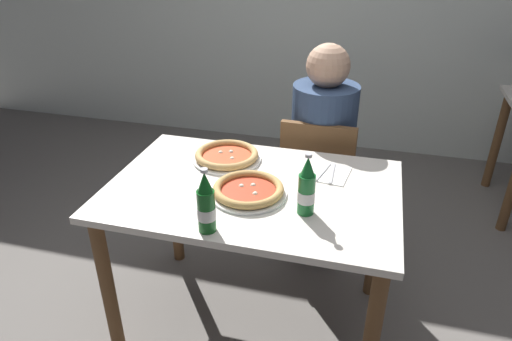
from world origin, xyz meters
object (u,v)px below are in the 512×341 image
pizza_margherita_near (227,156)px  napkin_with_cutlery (328,173)px  diner_seated (321,159)px  pizza_marinara_far (249,190)px  chair_behind_table (318,180)px  beer_bottle_center (206,205)px  beer_bottle_left (307,189)px  dining_table_main (253,210)px

pizza_margherita_near → napkin_with_cutlery: size_ratio=1.58×
diner_seated → pizza_marinara_far: bearing=-105.6°
chair_behind_table → beer_bottle_center: beer_bottle_center is taller
beer_bottle_left → napkin_with_cutlery: (0.04, 0.33, -0.10)m
chair_behind_table → pizza_marinara_far: size_ratio=2.74×
dining_table_main → beer_bottle_left: (0.24, -0.14, 0.22)m
dining_table_main → pizza_marinara_far: bearing=-88.6°
pizza_margherita_near → beer_bottle_left: (0.42, -0.34, 0.08)m
beer_bottle_center → chair_behind_table: bearing=73.7°
pizza_margherita_near → napkin_with_cutlery: 0.47m
beer_bottle_center → napkin_with_cutlery: size_ratio=1.23×
chair_behind_table → diner_seated: diner_seated is taller
diner_seated → napkin_with_cutlery: size_ratio=6.00×
pizza_marinara_far → napkin_with_cutlery: bearing=42.6°
chair_behind_table → beer_bottle_left: beer_bottle_left is taller
napkin_with_cutlery → dining_table_main: bearing=-145.9°
chair_behind_table → pizza_marinara_far: 0.76m
beer_bottle_left → beer_bottle_center: 0.38m
pizza_margherita_near → napkin_with_cutlery: (0.47, -0.01, -0.02)m
chair_behind_table → diner_seated: (0.00, 0.05, 0.10)m
dining_table_main → napkin_with_cutlery: bearing=34.1°
chair_behind_table → diner_seated: size_ratio=0.70×
chair_behind_table → beer_bottle_left: (0.04, -0.75, 0.37)m
dining_table_main → napkin_with_cutlery: 0.36m
chair_behind_table → beer_bottle_center: 1.06m
diner_seated → napkin_with_cutlery: (0.08, -0.47, 0.17)m
diner_seated → napkin_with_cutlery: 0.50m
beer_bottle_left → dining_table_main: bearing=150.6°
chair_behind_table → napkin_with_cutlery: (0.08, -0.42, 0.27)m
chair_behind_table → beer_bottle_center: bearing=75.7°
napkin_with_cutlery → pizza_marinara_far: bearing=-137.4°
diner_seated → pizza_margherita_near: bearing=-130.4°
pizza_margherita_near → beer_bottle_center: 0.56m
pizza_margherita_near → beer_bottle_center: bearing=-78.9°
pizza_marinara_far → beer_bottle_left: beer_bottle_left is taller
chair_behind_table → pizza_margherita_near: 0.63m
dining_table_main → diner_seated: (0.20, 0.66, -0.05)m
pizza_marinara_far → napkin_with_cutlery: size_ratio=1.54×
diner_seated → beer_bottle_left: size_ratio=4.89×
dining_table_main → pizza_marinara_far: pizza_marinara_far is taller
pizza_margherita_near → diner_seated: bearing=49.6°
chair_behind_table → napkin_with_cutlery: 0.50m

